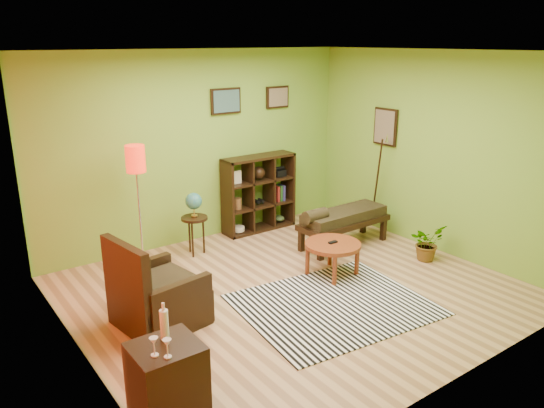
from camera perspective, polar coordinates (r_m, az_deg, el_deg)
ground at (r=6.55m, az=2.31°, el=-9.22°), size 5.00×5.00×0.00m
room_shell at (r=5.92m, az=1.72°, el=6.37°), size 5.04×4.54×2.82m
zebra_rug at (r=6.24m, az=6.66°, el=-10.71°), size 2.25×1.93×0.01m
coffee_table at (r=6.84m, az=6.54°, el=-4.65°), size 0.72×0.72×0.46m
armchair at (r=5.82m, az=-12.44°, el=-9.85°), size 0.94×0.94×1.01m
side_cabinet at (r=4.54m, az=-11.20°, el=-18.04°), size 0.53×0.49×0.95m
floor_lamp at (r=6.84m, az=-14.40°, el=3.52°), size 0.25×0.25×1.67m
globe_table at (r=7.42m, az=-8.40°, el=-0.45°), size 0.37×0.37×0.90m
cube_shelf at (r=8.36m, az=-1.34°, el=1.18°), size 1.20×0.35×1.20m
bench at (r=7.78m, az=7.55°, el=-1.55°), size 1.47×0.54×0.67m
potted_plant at (r=7.62m, az=16.28°, el=-4.37°), size 0.47×0.52×0.39m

